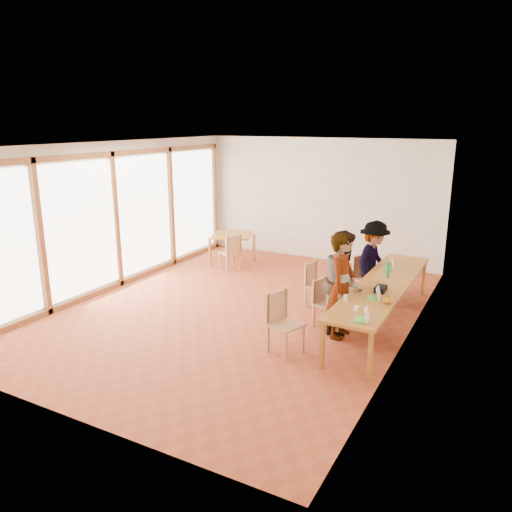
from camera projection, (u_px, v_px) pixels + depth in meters
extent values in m
plane|color=#A24827|center=(241.00, 309.00, 9.29)|extent=(8.00, 8.00, 0.00)
cube|color=silver|center=(321.00, 200.00, 12.30)|extent=(6.00, 0.10, 3.00)
cube|color=silver|center=(59.00, 298.00, 5.49)|extent=(6.00, 0.10, 3.00)
cube|color=silver|center=(412.00, 250.00, 7.53)|extent=(0.10, 8.00, 3.00)
cube|color=white|center=(115.00, 216.00, 10.24)|extent=(0.10, 8.00, 3.00)
cube|color=white|center=(239.00, 143.00, 8.50)|extent=(6.00, 8.00, 0.04)
cube|color=#A16B23|center=(383.00, 285.00, 8.37)|extent=(0.80, 4.00, 0.05)
cube|color=#A16B23|center=(322.00, 346.00, 6.97)|extent=(0.06, 0.06, 0.70)
cube|color=#A16B23|center=(389.00, 273.00, 10.27)|extent=(0.06, 0.06, 0.70)
cube|color=#A16B23|center=(370.00, 356.00, 6.66)|extent=(0.06, 0.06, 0.70)
cube|color=#A16B23|center=(424.00, 278.00, 9.96)|extent=(0.06, 0.06, 0.70)
cube|color=#A16B23|center=(232.00, 235.00, 12.03)|extent=(0.90, 0.90, 0.05)
cube|color=#A16B23|center=(210.00, 252.00, 11.97)|extent=(0.05, 0.05, 0.70)
cube|color=#A16B23|center=(227.00, 245.00, 12.64)|extent=(0.05, 0.05, 0.70)
cube|color=#A16B23|center=(238.00, 256.00, 11.62)|extent=(0.05, 0.05, 0.70)
cube|color=#A16B23|center=(254.00, 248.00, 12.28)|extent=(0.05, 0.05, 0.70)
cube|color=tan|center=(286.00, 325.00, 7.44)|extent=(0.56, 0.56, 0.04)
cube|color=tan|center=(276.00, 306.00, 7.52)|extent=(0.19, 0.42, 0.46)
cube|color=tan|center=(327.00, 304.00, 8.43)|extent=(0.46, 0.46, 0.04)
cube|color=tan|center=(319.00, 290.00, 8.48)|extent=(0.13, 0.38, 0.40)
cube|color=tan|center=(318.00, 286.00, 9.31)|extent=(0.46, 0.46, 0.04)
cube|color=tan|center=(311.00, 273.00, 9.35)|extent=(0.11, 0.39, 0.41)
cube|color=tan|center=(366.00, 279.00, 9.68)|extent=(0.52, 0.52, 0.04)
cube|color=tan|center=(359.00, 266.00, 9.76)|extent=(0.18, 0.39, 0.42)
cube|color=tan|center=(230.00, 253.00, 11.63)|extent=(0.55, 0.55, 0.04)
cube|color=tan|center=(234.00, 245.00, 11.42)|extent=(0.23, 0.37, 0.42)
imported|color=gray|center=(342.00, 286.00, 7.92)|extent=(0.41, 0.62, 1.71)
imported|color=gray|center=(343.00, 281.00, 8.16)|extent=(0.82, 0.95, 1.70)
imported|color=gray|center=(373.00, 262.00, 9.47)|extent=(0.72, 1.10, 1.59)
cube|color=#55C73D|center=(361.00, 320.00, 6.82)|extent=(0.19, 0.24, 0.02)
cube|color=white|center=(367.00, 315.00, 6.77)|extent=(0.09, 0.21, 0.19)
cube|color=#55C73D|center=(373.00, 298.00, 7.64)|extent=(0.19, 0.25, 0.02)
cube|color=white|center=(379.00, 294.00, 7.59)|extent=(0.10, 0.22, 0.19)
cube|color=#55C73D|center=(388.00, 268.00, 9.20)|extent=(0.21, 0.26, 0.02)
cube|color=white|center=(393.00, 264.00, 9.16)|extent=(0.11, 0.22, 0.19)
imported|color=#F7A721|center=(387.00, 300.00, 7.45)|extent=(0.13, 0.13, 0.10)
cylinder|color=#25813E|center=(388.00, 270.00, 8.64)|extent=(0.07, 0.07, 0.28)
cylinder|color=silver|center=(346.00, 298.00, 7.56)|extent=(0.07, 0.07, 0.09)
cylinder|color=white|center=(357.00, 308.00, 7.18)|extent=(0.08, 0.08, 0.06)
cube|color=#F74893|center=(376.00, 280.00, 8.51)|extent=(0.05, 0.10, 0.01)
cube|color=black|center=(381.00, 289.00, 7.96)|extent=(0.16, 0.26, 0.09)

